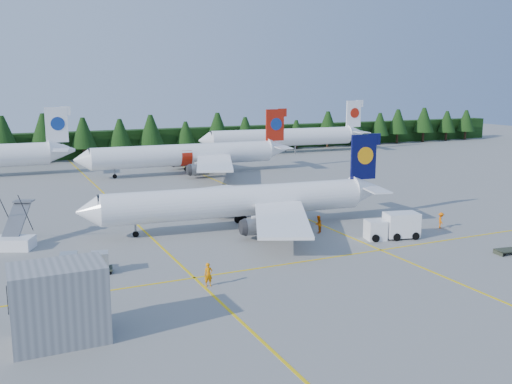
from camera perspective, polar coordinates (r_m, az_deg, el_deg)
name	(u,v)px	position (r m, az deg, el deg)	size (l,w,h in m)	color
ground	(300,242)	(61.36, 4.46, -5.03)	(320.00, 320.00, 0.00)	gray
taxi_stripe_a	(128,216)	(74.82, -12.66, -2.36)	(0.25, 120.00, 0.01)	yellow
taxi_stripe_b	(268,202)	(81.27, 1.23, -1.06)	(0.25, 120.00, 0.01)	yellow
taxi_stripe_cross	(331,258)	(56.44, 7.47, -6.51)	(80.00, 0.25, 0.01)	yellow
treeline_hedge	(129,143)	(137.17, -12.63, 4.82)	(220.00, 4.00, 6.00)	black
terminal_building	(59,303)	(40.04, -19.12, -10.47)	(6.00, 4.00, 5.20)	gray
airliner_navy	(231,202)	(66.09, -2.52, -1.04)	(36.14, 29.61, 10.52)	white
airliner_red	(181,155)	(107.10, -7.51, 3.65)	(40.33, 33.16, 11.72)	white
airliner_far_right	(278,137)	(138.16, 2.22, 5.49)	(42.71, 6.59, 12.41)	white
airstairs	(11,239)	(64.03, -23.33, -4.38)	(5.70, 7.22, 4.25)	white
service_truck	(392,226)	(64.10, 13.46, -3.33)	(6.16, 3.39, 2.81)	silver
uld_pair	(85,262)	(53.36, -16.77, -6.70)	(4.90, 2.92, 1.62)	#333929
crew_a	(208,275)	(48.27, -4.79, -8.24)	(0.73, 0.48, 2.00)	orange
crew_b	(318,224)	(65.06, 6.25, -3.23)	(0.98, 0.76, 2.01)	#D95A04
crew_c	(441,220)	(70.22, 18.01, -2.71)	(0.78, 0.53, 1.88)	#F26505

